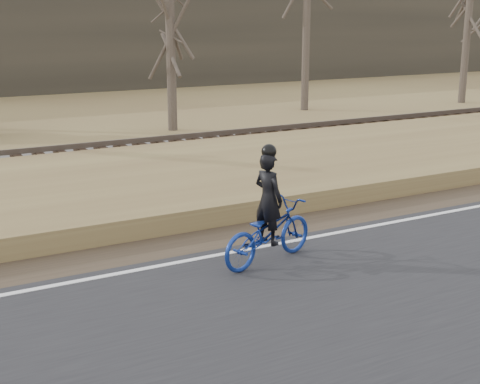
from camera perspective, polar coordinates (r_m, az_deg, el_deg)
ground at (r=15.10m, az=16.78°, el=-2.28°), size 120.00×120.00×0.00m
edge_line at (r=15.22m, az=16.27°, el=-1.85°), size 120.00×0.12×0.01m
shoulder at (r=15.92m, az=13.74°, el=-1.12°), size 120.00×1.60×0.04m
embankment at (r=18.11m, az=7.42°, el=1.75°), size 120.00×5.00×0.44m
ballast at (r=21.22m, az=1.39°, el=3.81°), size 120.00×3.00×0.45m
railroad at (r=21.17m, az=1.39°, el=4.61°), size 120.00×2.40×0.29m
treeline_backdrop at (r=41.38m, az=-14.42°, el=12.59°), size 120.00×4.00×6.00m
cyclist at (r=11.66m, az=2.42°, el=-2.88°), size 2.21×1.27×2.12m
bare_tree_near_left at (r=25.70m, az=-5.93°, el=12.04°), size 0.36×0.36×6.14m
bare_tree_center at (r=31.44m, az=5.71°, el=14.82°), size 0.36×0.36×8.65m
bare_tree_right at (r=35.85m, az=18.86°, el=13.29°), size 0.36×0.36×7.61m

